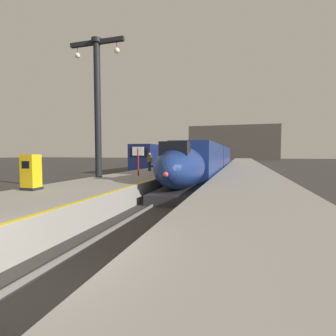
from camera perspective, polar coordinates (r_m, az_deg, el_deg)
The scene contains 17 objects.
ground_plane at distance 5.65m, azimuth -28.64°, elevation -25.73°, with size 260.00×260.00×0.00m, color #33302D.
platform_left at distance 29.29m, azimuth 1.24°, elevation -0.87°, with size 4.80×110.00×1.05m, color gray.
platform_right at distance 28.29m, azimuth 17.29°, elevation -1.17°, with size 4.80×110.00×1.05m, color gray.
platform_left_safety_stripe at distance 28.75m, azimuth 5.63°, elevation 0.09°, with size 0.20×107.80×0.01m, color yellow.
rail_main_left at distance 31.36m, azimuth 8.39°, elevation -1.47°, with size 0.08×110.00×0.12m, color slate.
rail_main_right at distance 31.19m, azimuth 11.12°, elevation -1.53°, with size 0.08×110.00×0.12m, color slate.
rail_secondary_left at distance 33.45m, azimuth -5.49°, elevation -1.15°, with size 0.08×110.00×0.12m, color slate.
rail_secondary_right at distance 32.92m, azimuth -3.07°, elevation -1.21°, with size 0.08×110.00×0.12m, color slate.
highspeed_train_main at distance 30.37m, azimuth 9.61°, elevation 1.89°, with size 2.92×37.96×3.60m.
regional_train_adjacent at distance 47.07m, azimuth 2.00°, elevation 2.71°, with size 2.85×36.60×3.80m.
station_column_mid at distance 18.34m, azimuth -15.74°, elevation 15.69°, with size 4.00×0.68×9.32m.
passenger_near_edge at distance 20.64m, azimuth -0.57°, elevation 1.55°, with size 0.41×0.46×1.69m.
passenger_mid_platform at distance 23.04m, azimuth -4.20°, elevation 1.74°, with size 0.56×0.30×1.69m.
rolling_suitcase at distance 20.93m, azimuth -2.21°, elevation -0.30°, with size 0.40×0.22×0.98m.
ticket_machine_yellow at distance 12.88m, azimuth -28.68°, elevation -1.11°, with size 0.76×0.62×1.60m.
departure_info_board at distance 18.62m, azimuth -6.80°, elevation 2.91°, with size 0.90×0.10×2.12m.
terminus_back_wall at distance 105.60m, azimuth 14.46°, elevation 5.64°, with size 36.00×2.00×14.00m, color #4C4742.
Camera 1 is at (3.55, -3.45, 2.71)m, focal length 26.83 mm.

